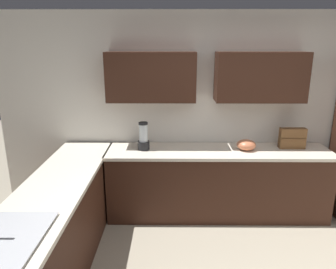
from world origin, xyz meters
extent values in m
cube|color=white|center=(0.00, -2.10, 1.30)|extent=(6.00, 0.10, 2.60)
cube|color=#381E14|center=(-0.40, -1.88, 1.80)|extent=(1.10, 0.34, 0.60)
cube|color=#381E14|center=(0.95, -1.88, 1.80)|extent=(1.10, 0.34, 0.60)
cube|color=#381E14|center=(0.10, -1.72, 0.43)|extent=(2.80, 0.60, 0.86)
cube|color=silver|center=(0.10, -1.72, 0.88)|extent=(2.84, 0.64, 0.04)
cube|color=#381E14|center=(1.82, -0.55, 0.43)|extent=(0.60, 2.90, 0.86)
cube|color=silver|center=(1.82, -0.55, 0.88)|extent=(0.64, 2.94, 0.04)
cube|color=#515456|center=(1.82, 0.04, 0.91)|extent=(0.40, 0.30, 0.02)
cube|color=#B7BABF|center=(1.82, 0.21, 0.92)|extent=(0.46, 0.70, 0.01)
cylinder|color=black|center=(1.05, -1.73, 0.96)|extent=(0.15, 0.15, 0.11)
cylinder|color=silver|center=(1.05, -1.73, 1.12)|extent=(0.11, 0.11, 0.22)
cylinder|color=black|center=(1.05, -1.73, 1.24)|extent=(0.12, 0.12, 0.03)
ellipsoid|color=#CC724C|center=(-0.25, -1.73, 0.97)|extent=(0.24, 0.24, 0.13)
cube|color=brown|center=(-0.85, -1.80, 1.03)|extent=(0.33, 0.10, 0.26)
cube|color=brown|center=(-0.85, -1.75, 1.03)|extent=(0.31, 0.02, 0.02)
camera|label=1|loc=(0.71, 2.06, 2.20)|focal=33.68mm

